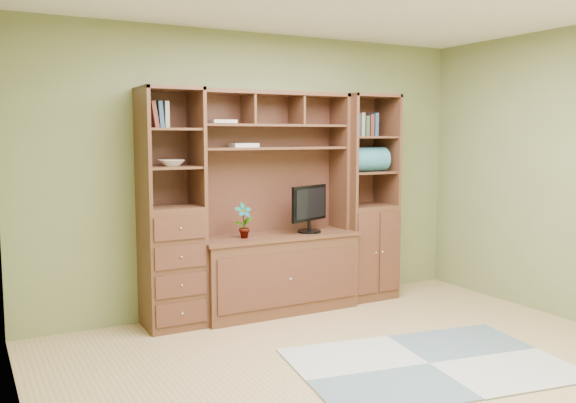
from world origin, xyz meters
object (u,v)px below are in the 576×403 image
left_tower (171,209)px  center_hutch (277,203)px  monitor (309,200)px  right_tower (366,197)px

left_tower → center_hutch: bearing=-2.3°
center_hutch → monitor: 0.32m
center_hutch → left_tower: (-1.00, 0.04, 0.00)m
center_hutch → left_tower: same height
left_tower → monitor: 1.32m
monitor → right_tower: bearing=-17.4°
right_tower → monitor: 0.71m
center_hutch → left_tower: 1.00m
left_tower → monitor: size_ratio=3.33×
center_hutch → monitor: bearing=-6.2°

